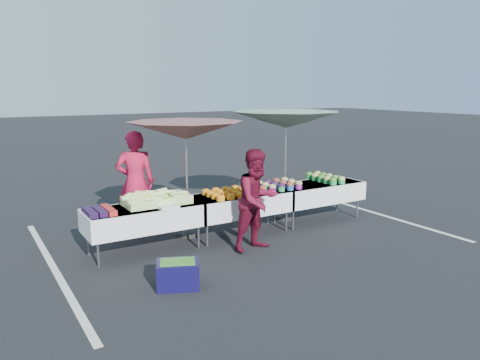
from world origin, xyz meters
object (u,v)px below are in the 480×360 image
umbrella_left (186,131)px  umbrella_right (286,121)px  customer (257,200)px  vendor (135,182)px  table_center (240,203)px  table_right (317,191)px  table_left (144,217)px  storage_bin (178,274)px

umbrella_left → umbrella_right: size_ratio=0.94×
customer → umbrella_right: umbrella_right is taller
vendor → umbrella_right: umbrella_right is taller
table_center → table_right: (1.80, 0.00, 0.00)m
table_right → vendor: vendor is taller
table_left → table_right: same height
table_right → umbrella_right: (-0.51, 0.40, 1.40)m
table_right → storage_bin: bearing=-157.4°
table_right → customer: bearing=-157.1°
table_right → storage_bin: size_ratio=2.79×
table_right → customer: customer is taller
vendor → storage_bin: 2.75m
table_center → umbrella_left: (-0.85, 0.40, 1.29)m
table_right → umbrella_right: size_ratio=0.68×
vendor → umbrella_left: 1.36m
umbrella_left → table_right: bearing=-8.6°
table_center → umbrella_right: 1.95m
vendor → customer: 2.36m
umbrella_left → umbrella_right: umbrella_right is taller
table_center → storage_bin: bearing=-140.9°
table_left → umbrella_right: umbrella_right is taller
umbrella_right → storage_bin: bearing=-148.7°
table_right → storage_bin: (-3.70, -1.54, -0.40)m
table_left → table_center: 1.80m
vendor → umbrella_left: bearing=155.8°
table_right → storage_bin: table_right is taller
customer → table_center: bearing=70.2°
customer → umbrella_right: bearing=32.5°
table_left → storage_bin: (-0.10, -1.54, -0.40)m
table_right → vendor: (-3.36, 1.08, 0.35)m
table_center → table_left: bearing=180.0°
table_left → umbrella_left: size_ratio=0.72×
umbrella_right → table_left: bearing=-172.6°
table_left → vendor: size_ratio=0.99×
table_right → table_center: bearing=180.0°
table_center → umbrella_left: size_ratio=0.72×
table_left → umbrella_right: (3.09, 0.40, 1.40)m
table_center → vendor: size_ratio=0.99×
umbrella_left → umbrella_right: 2.14m
table_left → table_right: (3.60, 0.00, 0.00)m
table_center → vendor: (-1.56, 1.08, 0.35)m
storage_bin → umbrella_left: bearing=84.9°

